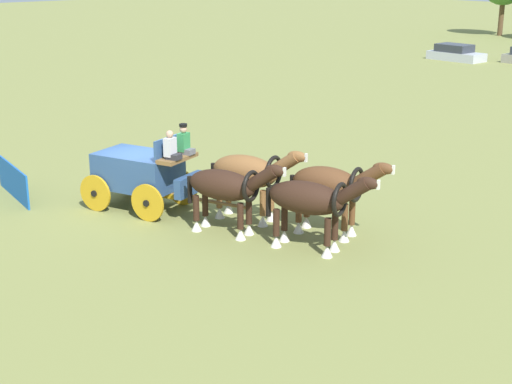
{
  "coord_description": "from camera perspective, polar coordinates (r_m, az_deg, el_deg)",
  "views": [
    {
      "loc": [
        19.2,
        -12.15,
        7.51
      ],
      "look_at": [
        4.07,
        1.27,
        1.2
      ],
      "focal_mm": 52.91,
      "sensor_mm": 36.0,
      "label": 1
    }
  ],
  "objects": [
    {
      "name": "ground_plane",
      "position": [
        23.94,
        -8.77,
        -1.17
      ],
      "size": [
        220.0,
        220.0,
        0.0
      ],
      "primitive_type": "plane",
      "color": "olive"
    },
    {
      "name": "sponsor_banner",
      "position": [
        25.76,
        -17.88,
        0.79
      ],
      "size": [
        3.17,
        0.55,
        1.1
      ],
      "primitive_type": "cube",
      "rotation": [
        0.0,
        0.0,
        -0.15
      ],
      "color": "#1959B2",
      "rests_on": "ground"
    },
    {
      "name": "draft_horse_rear_off",
      "position": [
        21.06,
        -2.23,
        0.31
      ],
      "size": [
        3.03,
        1.53,
        2.22
      ],
      "color": "#331E14",
      "rests_on": "ground"
    },
    {
      "name": "parked_vehicle_a",
      "position": [
        60.21,
        14.85,
        10.09
      ],
      "size": [
        4.25,
        1.89,
        1.21
      ],
      "color": "silver",
      "rests_on": "ground"
    },
    {
      "name": "draft_horse_lead_near",
      "position": [
        21.01,
        5.65,
        0.42
      ],
      "size": [
        2.97,
        1.57,
        2.31
      ],
      "color": "brown",
      "rests_on": "ground"
    },
    {
      "name": "draft_horse_lead_off",
      "position": [
        19.88,
        4.18,
        -0.67
      ],
      "size": [
        3.09,
        1.56,
        2.25
      ],
      "color": "#331E14",
      "rests_on": "ground"
    },
    {
      "name": "draft_horse_rear_near",
      "position": [
        22.12,
        -0.53,
        1.38
      ],
      "size": [
        3.08,
        1.61,
        2.31
      ],
      "color": "brown",
      "rests_on": "ground"
    },
    {
      "name": "show_wagon",
      "position": [
        23.49,
        -8.59,
        1.53
      ],
      "size": [
        5.43,
        2.81,
        2.77
      ],
      "color": "#2D4C7A",
      "rests_on": "ground"
    }
  ]
}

